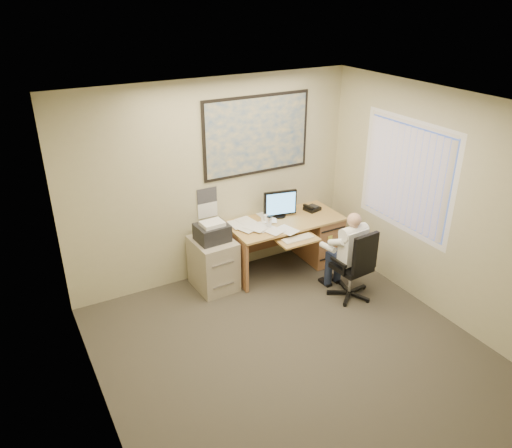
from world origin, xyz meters
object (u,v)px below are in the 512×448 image
desk (303,234)px  filing_cabinet (213,259)px  office_chair (353,278)px  person (351,255)px

desk → filing_cabinet: (-1.42, -0.00, -0.03)m
office_chair → filing_cabinet: bearing=138.2°
person → filing_cabinet: bearing=140.8°
desk → filing_cabinet: desk is taller
desk → office_chair: 1.11m
filing_cabinet → person: size_ratio=0.83×
filing_cabinet → person: 1.80m
office_chair → desk: bearing=87.1°
office_chair → person: person is taller
filing_cabinet → office_chair: (1.46, -1.10, -0.13)m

